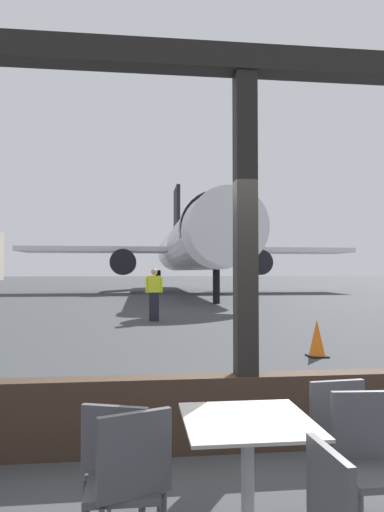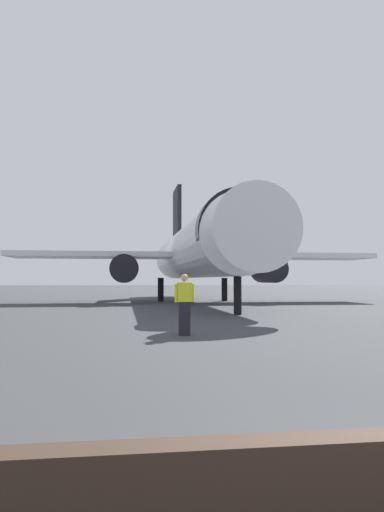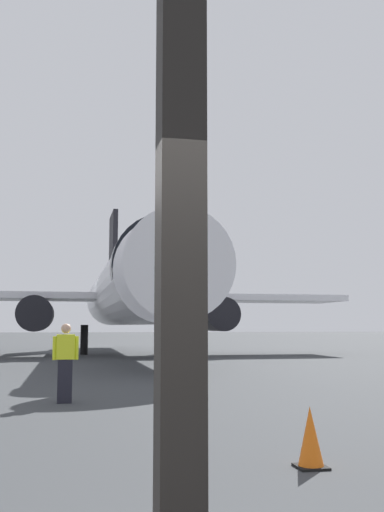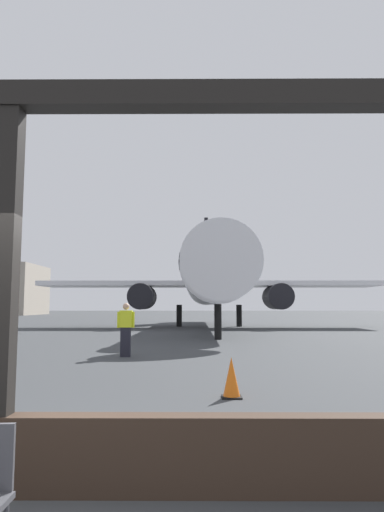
# 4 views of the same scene
# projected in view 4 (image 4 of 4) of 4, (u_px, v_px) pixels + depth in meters

# --- Properties ---
(ground_plane) EXTENTS (220.00, 220.00, 0.00)m
(ground_plane) POSITION_uv_depth(u_px,v_px,m) (177.00, 323.00, 43.82)
(ground_plane) COLOR #383A3D
(window_frame) EXTENTS (8.41, 0.24, 3.77)m
(window_frame) POSITION_uv_depth(u_px,v_px,m) (2.00, 344.00, 4.19)
(window_frame) COLOR #38281E
(window_frame) RESTS_ON ground
(airplane) EXTENTS (25.98, 30.77, 10.52)m
(airplane) POSITION_uv_depth(u_px,v_px,m) (210.00, 279.00, 34.62)
(airplane) COLOR silver
(airplane) RESTS_ON ground
(ground_crew_worker) EXTENTS (0.57, 0.22, 1.74)m
(ground_crew_worker) POSITION_uv_depth(u_px,v_px,m) (126.00, 329.00, 15.06)
(ground_crew_worker) COLOR black
(ground_crew_worker) RESTS_ON ground
(traffic_cone) EXTENTS (0.36, 0.36, 0.72)m
(traffic_cone) POSITION_uv_depth(u_px,v_px,m) (231.00, 378.00, 8.34)
(traffic_cone) COLOR orange
(traffic_cone) RESTS_ON ground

